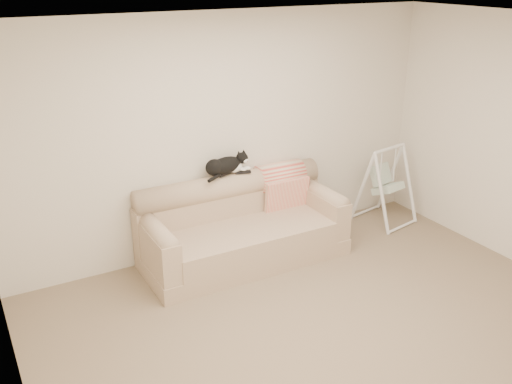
% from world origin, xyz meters
% --- Properties ---
extents(ground_plane, '(5.00, 5.00, 0.00)m').
position_xyz_m(ground_plane, '(0.00, 0.00, 0.00)').
color(ground_plane, '#6F5E4C').
rests_on(ground_plane, ground).
extents(room_shell, '(5.04, 4.04, 2.60)m').
position_xyz_m(room_shell, '(0.00, 0.00, 1.53)').
color(room_shell, beige).
rests_on(room_shell, ground).
extents(sofa, '(2.20, 0.93, 0.90)m').
position_xyz_m(sofa, '(-0.06, 1.62, 0.35)').
color(sofa, tan).
rests_on(sofa, ground).
extents(remote_a, '(0.18, 0.13, 0.03)m').
position_xyz_m(remote_a, '(-0.13, 1.87, 0.91)').
color(remote_a, black).
rests_on(remote_a, sofa).
extents(remote_b, '(0.18, 0.08, 0.02)m').
position_xyz_m(remote_b, '(0.08, 1.82, 0.91)').
color(remote_b, black).
rests_on(remote_b, sofa).
extents(tuxedo_cat, '(0.59, 0.35, 0.24)m').
position_xyz_m(tuxedo_cat, '(-0.12, 1.85, 1.01)').
color(tuxedo_cat, black).
rests_on(tuxedo_cat, sofa).
extents(throw_blanket, '(0.55, 0.38, 0.58)m').
position_xyz_m(throw_blanket, '(0.57, 1.84, 0.72)').
color(throw_blanket, '#DE4B41').
rests_on(throw_blanket, sofa).
extents(baby_swing, '(0.70, 0.73, 0.98)m').
position_xyz_m(baby_swing, '(1.96, 1.61, 0.48)').
color(baby_swing, white).
rests_on(baby_swing, ground).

